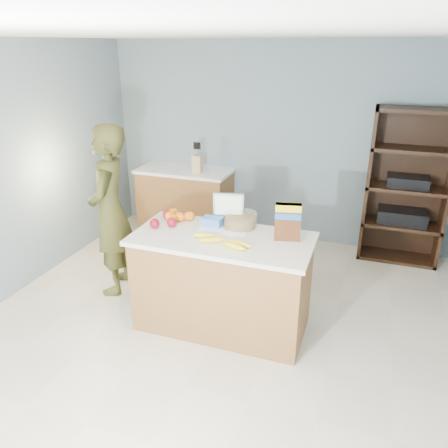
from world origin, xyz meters
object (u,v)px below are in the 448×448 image
(tv, at_px, (229,206))
(person, at_px, (110,211))
(cereal_box, at_px, (288,219))
(counter_peninsula, at_px, (222,286))
(shelving_unit, at_px, (406,190))

(tv, bearing_deg, person, -177.00)
(cereal_box, bearing_deg, tv, 160.64)
(counter_peninsula, xyz_separation_m, shelving_unit, (1.55, 2.05, 0.45))
(shelving_unit, relative_size, tv, 6.38)
(counter_peninsula, relative_size, shelving_unit, 0.87)
(shelving_unit, distance_m, person, 3.35)
(shelving_unit, height_order, cereal_box, shelving_unit)
(counter_peninsula, distance_m, cereal_box, 0.87)
(person, distance_m, cereal_box, 1.85)
(counter_peninsula, bearing_deg, shelving_unit, 52.89)
(tv, bearing_deg, shelving_unit, 46.93)
(counter_peninsula, xyz_separation_m, cereal_box, (0.54, 0.13, 0.67))
(cereal_box, bearing_deg, shelving_unit, 62.22)
(shelving_unit, xyz_separation_m, cereal_box, (-1.01, -1.92, 0.22))
(person, bearing_deg, cereal_box, 67.75)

